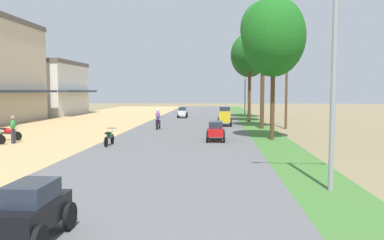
% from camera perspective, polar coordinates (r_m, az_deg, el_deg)
% --- Properties ---
extents(shophouse_far, '(9.42, 10.58, 6.90)m').
position_cam_1_polar(shophouse_far, '(52.32, -21.48, 4.51)').
color(shophouse_far, silver).
rests_on(shophouse_far, ground).
extents(parked_motorbike_fifth, '(1.80, 0.54, 0.94)m').
position_cam_1_polar(parked_motorbike_fifth, '(25.81, -26.14, -1.71)').
color(parked_motorbike_fifth, black).
rests_on(parked_motorbike_fifth, dirt_shoulder).
extents(pedestrian_on_shoulder, '(0.31, 0.40, 1.62)m').
position_cam_1_polar(pedestrian_on_shoulder, '(24.17, -25.49, -1.10)').
color(pedestrian_on_shoulder, '#33333D').
rests_on(pedestrian_on_shoulder, dirt_shoulder).
extents(median_tree_nearest, '(3.89, 3.89, 8.82)m').
position_cam_1_polar(median_tree_nearest, '(24.14, 12.27, 12.19)').
color(median_tree_nearest, '#4C351E').
rests_on(median_tree_nearest, median_strip).
extents(median_tree_second, '(3.65, 3.65, 10.22)m').
position_cam_1_polar(median_tree_second, '(31.32, 10.75, 13.36)').
color(median_tree_second, '#4C351E').
rests_on(median_tree_second, median_strip).
extents(median_tree_third, '(3.72, 3.72, 8.63)m').
position_cam_1_polar(median_tree_third, '(37.61, 8.80, 9.99)').
color(median_tree_third, '#4C351E').
rests_on(median_tree_third, median_strip).
extents(median_tree_fourth, '(4.22, 4.22, 9.59)m').
position_cam_1_polar(median_tree_fourth, '(43.66, 8.69, 9.68)').
color(median_tree_fourth, '#4C351E').
rests_on(median_tree_fourth, median_strip).
extents(streetlamp_near, '(3.16, 0.20, 8.05)m').
position_cam_1_polar(streetlamp_near, '(12.24, 20.84, 11.50)').
color(streetlamp_near, gray).
rests_on(streetlamp_near, median_strip).
extents(streetlamp_mid, '(3.16, 0.20, 7.89)m').
position_cam_1_polar(streetlamp_mid, '(47.43, 8.06, 6.19)').
color(streetlamp_mid, gray).
rests_on(streetlamp_mid, median_strip).
extents(utility_pole_near, '(1.80, 0.20, 9.69)m').
position_cam_1_polar(utility_pole_near, '(31.65, 14.19, 7.79)').
color(utility_pole_near, brown).
rests_on(utility_pole_near, ground).
extents(car_hatchback_black, '(1.04, 2.00, 1.23)m').
position_cam_1_polar(car_hatchback_black, '(8.36, -22.99, -12.39)').
color(car_hatchback_black, black).
rests_on(car_hatchback_black, road_strip).
extents(car_sedan_red, '(1.10, 2.26, 1.19)m').
position_cam_1_polar(car_sedan_red, '(22.91, 3.61, -1.52)').
color(car_sedan_red, red).
rests_on(car_sedan_red, road_strip).
extents(car_van_yellow, '(1.19, 2.41, 1.67)m').
position_cam_1_polar(car_van_yellow, '(32.78, 4.96, 0.76)').
color(car_van_yellow, gold).
rests_on(car_van_yellow, road_strip).
extents(car_hatchback_white, '(1.04, 2.00, 1.23)m').
position_cam_1_polar(car_hatchback_white, '(42.34, -1.45, 1.23)').
color(car_hatchback_white, silver).
rests_on(car_hatchback_white, road_strip).
extents(motorbike_ahead_second, '(0.54, 1.80, 0.94)m').
position_cam_1_polar(motorbike_ahead_second, '(21.47, -12.43, -2.47)').
color(motorbike_ahead_second, black).
rests_on(motorbike_ahead_second, road_strip).
extents(motorbike_ahead_third, '(0.54, 1.80, 1.66)m').
position_cam_1_polar(motorbike_ahead_third, '(29.99, -5.16, 0.10)').
color(motorbike_ahead_third, black).
rests_on(motorbike_ahead_third, road_strip).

